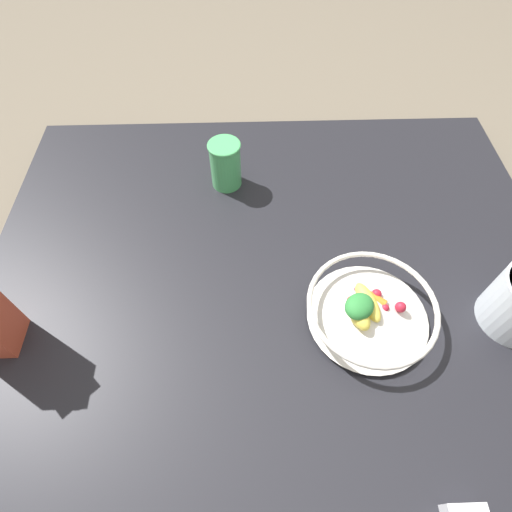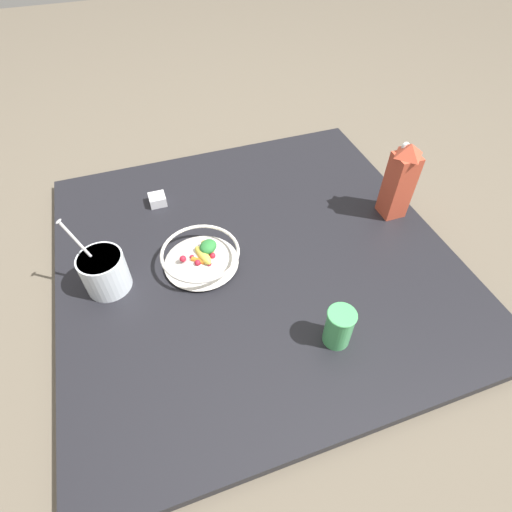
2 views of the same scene
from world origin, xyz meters
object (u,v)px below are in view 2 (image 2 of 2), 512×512
drinking_cup (339,326)px  fruit_bowl (201,256)px  yogurt_tub (104,271)px  spice_jar (158,200)px  milk_carton (400,180)px

drinking_cup → fruit_bowl: bearing=-54.2°
yogurt_tub → spice_jar: (-0.19, -0.32, -0.05)m
yogurt_tub → spice_jar: bearing=-121.2°
milk_carton → yogurt_tub: bearing=0.8°
milk_carton → drinking_cup: milk_carton is taller
milk_carton → drinking_cup: bearing=43.9°
drinking_cup → milk_carton: bearing=-136.1°
yogurt_tub → drinking_cup: yogurt_tub is taller
milk_carton → yogurt_tub: (0.94, 0.01, -0.07)m
drinking_cup → spice_jar: 0.78m
fruit_bowl → drinking_cup: size_ratio=2.03×
fruit_bowl → spice_jar: 0.34m
fruit_bowl → spice_jar: bearing=-76.7°
yogurt_tub → drinking_cup: size_ratio=2.03×
fruit_bowl → milk_carton: 0.68m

